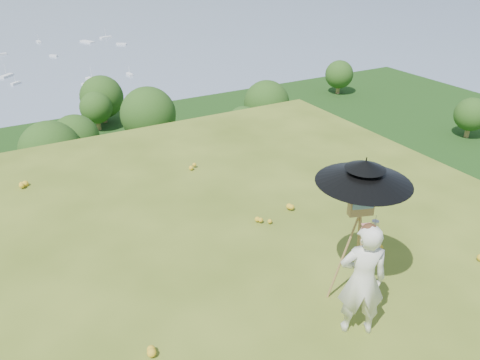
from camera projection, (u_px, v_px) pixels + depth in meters
ground at (183, 305)px, 6.50m from camera, size 14.00×14.00×0.00m
forest_slope at (62, 316)px, 46.91m from camera, size 140.00×56.00×22.00m
shoreline_tier at (25, 203)px, 81.19m from camera, size 170.00×28.00×8.00m
slope_trees at (34, 194)px, 40.53m from camera, size 110.00×50.00×6.00m
harbor_town at (17, 169)px, 78.22m from camera, size 110.00×22.00×5.00m
wildflowers at (176, 291)px, 6.67m from camera, size 10.00×10.50×0.12m
painter at (362, 280)px, 5.74m from camera, size 0.70×0.63×1.61m
field_easel at (355, 248)px, 6.26m from camera, size 0.83×0.83×1.71m
sun_umbrella at (363, 185)px, 5.86m from camera, size 1.51×1.51×0.76m
painter_cap at (370, 228)px, 5.39m from camera, size 0.25×0.28×0.10m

